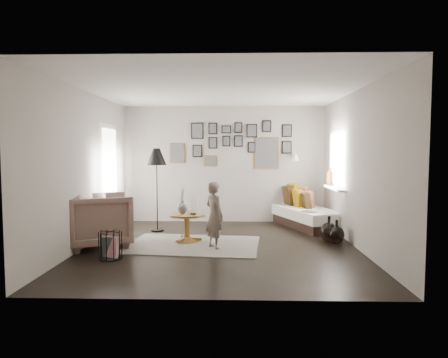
{
  "coord_description": "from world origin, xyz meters",
  "views": [
    {
      "loc": [
        0.24,
        -6.58,
        1.6
      ],
      "look_at": [
        0.05,
        0.5,
        1.1
      ],
      "focal_mm": 32.0,
      "sensor_mm": 36.0,
      "label": 1
    }
  ],
  "objects_px": {
    "pedestal_table": "(187,229)",
    "daybed": "(306,213)",
    "demijohn_small": "(337,235)",
    "floor_lamp": "(157,160)",
    "child": "(214,215)",
    "demijohn_large": "(329,232)",
    "vase": "(182,206)",
    "magazine_basket": "(110,245)",
    "armchair": "(100,220)"
  },
  "relations": [
    {
      "from": "vase",
      "to": "child",
      "type": "relative_size",
      "value": 0.41
    },
    {
      "from": "daybed",
      "to": "magazine_basket",
      "type": "bearing_deg",
      "value": -162.51
    },
    {
      "from": "pedestal_table",
      "to": "magazine_basket",
      "type": "bearing_deg",
      "value": -131.56
    },
    {
      "from": "vase",
      "to": "demijohn_large",
      "type": "height_order",
      "value": "vase"
    },
    {
      "from": "demijohn_small",
      "to": "child",
      "type": "distance_m",
      "value": 2.16
    },
    {
      "from": "vase",
      "to": "daybed",
      "type": "bearing_deg",
      "value": 31.6
    },
    {
      "from": "pedestal_table",
      "to": "daybed",
      "type": "xyz_separation_m",
      "value": [
        2.34,
        1.51,
        0.05
      ]
    },
    {
      "from": "vase",
      "to": "child",
      "type": "bearing_deg",
      "value": -38.72
    },
    {
      "from": "child",
      "to": "demijohn_large",
      "type": "bearing_deg",
      "value": -113.56
    },
    {
      "from": "vase",
      "to": "child",
      "type": "height_order",
      "value": "child"
    },
    {
      "from": "daybed",
      "to": "demijohn_small",
      "type": "height_order",
      "value": "daybed"
    },
    {
      "from": "vase",
      "to": "daybed",
      "type": "distance_m",
      "value": 2.87
    },
    {
      "from": "daybed",
      "to": "demijohn_small",
      "type": "bearing_deg",
      "value": -101.64
    },
    {
      "from": "floor_lamp",
      "to": "armchair",
      "type": "bearing_deg",
      "value": -117.51
    },
    {
      "from": "armchair",
      "to": "demijohn_small",
      "type": "distance_m",
      "value": 4.02
    },
    {
      "from": "vase",
      "to": "demijohn_small",
      "type": "height_order",
      "value": "vase"
    },
    {
      "from": "floor_lamp",
      "to": "demijohn_large",
      "type": "bearing_deg",
      "value": -15.63
    },
    {
      "from": "magazine_basket",
      "to": "demijohn_large",
      "type": "distance_m",
      "value": 3.69
    },
    {
      "from": "pedestal_table",
      "to": "vase",
      "type": "height_order",
      "value": "vase"
    },
    {
      "from": "floor_lamp",
      "to": "demijohn_small",
      "type": "bearing_deg",
      "value": -17.09
    },
    {
      "from": "magazine_basket",
      "to": "demijohn_large",
      "type": "xyz_separation_m",
      "value": [
        3.49,
        1.19,
        -0.02
      ]
    },
    {
      "from": "pedestal_table",
      "to": "child",
      "type": "height_order",
      "value": "child"
    },
    {
      "from": "demijohn_large",
      "to": "demijohn_small",
      "type": "distance_m",
      "value": 0.16
    },
    {
      "from": "pedestal_table",
      "to": "vase",
      "type": "relative_size",
      "value": 1.4
    },
    {
      "from": "pedestal_table",
      "to": "demijohn_small",
      "type": "height_order",
      "value": "pedestal_table"
    },
    {
      "from": "floor_lamp",
      "to": "child",
      "type": "height_order",
      "value": "floor_lamp"
    },
    {
      "from": "vase",
      "to": "child",
      "type": "xyz_separation_m",
      "value": [
        0.59,
        -0.47,
        -0.09
      ]
    },
    {
      "from": "vase",
      "to": "magazine_basket",
      "type": "bearing_deg",
      "value": -128.71
    },
    {
      "from": "armchair",
      "to": "demijohn_large",
      "type": "xyz_separation_m",
      "value": [
        3.9,
        0.44,
        -0.27
      ]
    },
    {
      "from": "daybed",
      "to": "armchair",
      "type": "relative_size",
      "value": 1.97
    },
    {
      "from": "daybed",
      "to": "magazine_basket",
      "type": "relative_size",
      "value": 4.63
    },
    {
      "from": "pedestal_table",
      "to": "child",
      "type": "relative_size",
      "value": 0.58
    },
    {
      "from": "pedestal_table",
      "to": "magazine_basket",
      "type": "xyz_separation_m",
      "value": [
        -1.0,
        -1.13,
        -0.03
      ]
    },
    {
      "from": "pedestal_table",
      "to": "demijohn_small",
      "type": "relative_size",
      "value": 1.51
    },
    {
      "from": "demijohn_small",
      "to": "pedestal_table",
      "type": "bearing_deg",
      "value": 178.75
    },
    {
      "from": "daybed",
      "to": "floor_lamp",
      "type": "height_order",
      "value": "floor_lamp"
    },
    {
      "from": "child",
      "to": "floor_lamp",
      "type": "bearing_deg",
      "value": 2.76
    },
    {
      "from": "pedestal_table",
      "to": "daybed",
      "type": "distance_m",
      "value": 2.79
    },
    {
      "from": "magazine_basket",
      "to": "child",
      "type": "xyz_separation_m",
      "value": [
        1.51,
        0.68,
        0.35
      ]
    },
    {
      "from": "demijohn_large",
      "to": "daybed",
      "type": "bearing_deg",
      "value": 95.91
    },
    {
      "from": "vase",
      "to": "floor_lamp",
      "type": "bearing_deg",
      "value": 123.84
    },
    {
      "from": "floor_lamp",
      "to": "magazine_basket",
      "type": "height_order",
      "value": "floor_lamp"
    },
    {
      "from": "magazine_basket",
      "to": "demijohn_small",
      "type": "height_order",
      "value": "demijohn_small"
    },
    {
      "from": "daybed",
      "to": "demijohn_small",
      "type": "distance_m",
      "value": 1.59
    },
    {
      "from": "demijohn_small",
      "to": "child",
      "type": "bearing_deg",
      "value": -169.36
    },
    {
      "from": "daybed",
      "to": "child",
      "type": "relative_size",
      "value": 1.77
    },
    {
      "from": "daybed",
      "to": "floor_lamp",
      "type": "bearing_deg",
      "value": 169.45
    },
    {
      "from": "vase",
      "to": "demijohn_small",
      "type": "bearing_deg",
      "value": -1.64
    },
    {
      "from": "daybed",
      "to": "child",
      "type": "distance_m",
      "value": 2.7
    },
    {
      "from": "demijohn_large",
      "to": "magazine_basket",
      "type": "bearing_deg",
      "value": -161.17
    }
  ]
}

